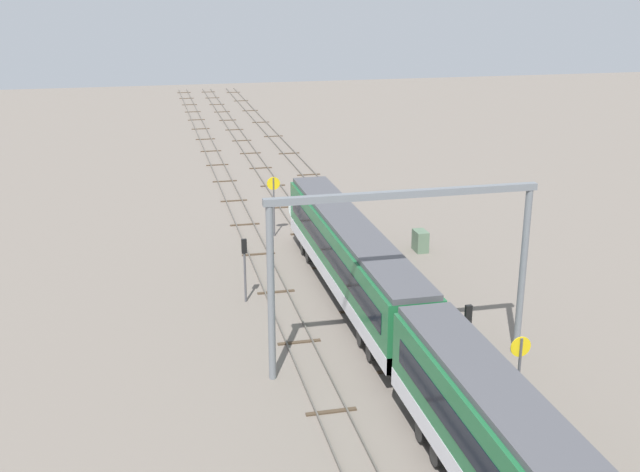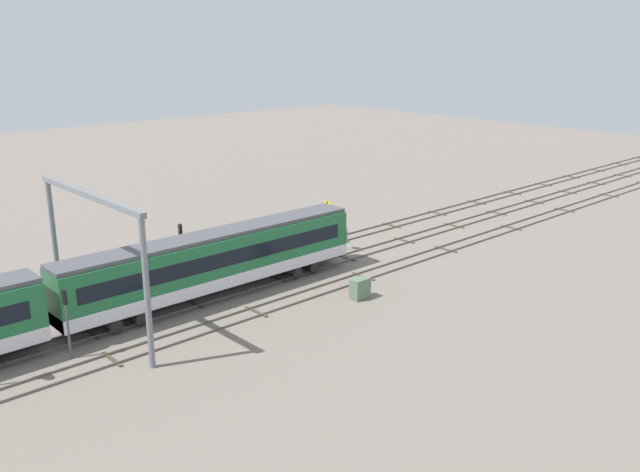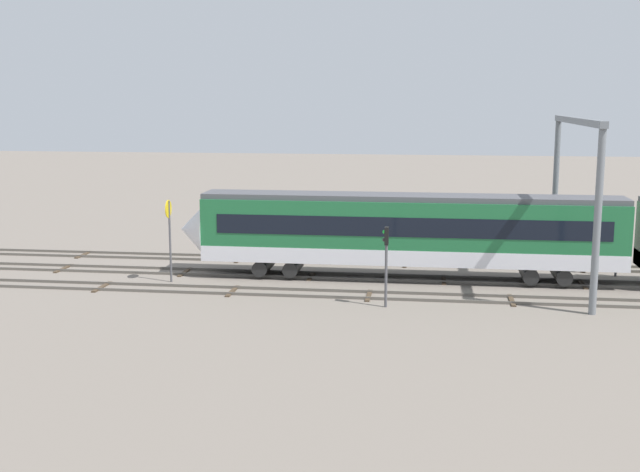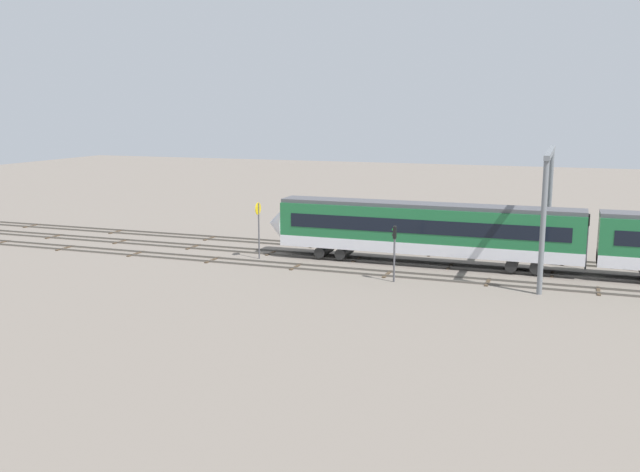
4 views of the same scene
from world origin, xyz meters
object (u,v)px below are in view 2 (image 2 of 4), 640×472
signal_light_trackside_approach (181,241)px  relay_cabinet (360,289)px  signal_light_trackside_departure (67,314)px  overhead_gantry (93,235)px  speed_sign_far_trackside (327,218)px

signal_light_trackside_approach → relay_cabinet: size_ratio=2.64×
signal_light_trackside_approach → signal_light_trackside_departure: signal_light_trackside_departure is taller
overhead_gantry → speed_sign_far_trackside: bearing=6.7°
speed_sign_far_trackside → overhead_gantry: bearing=-173.3°
overhead_gantry → signal_light_trackside_departure: overhead_gantry is taller
signal_light_trackside_departure → relay_cabinet: (19.69, -4.91, -2.10)m
signal_light_trackside_approach → relay_cabinet: signal_light_trackside_approach is taller
signal_light_trackside_departure → relay_cabinet: 20.40m
speed_sign_far_trackside → relay_cabinet: speed_sign_far_trackside is taller
speed_sign_far_trackside → signal_light_trackside_approach: bearing=162.4°
signal_light_trackside_departure → overhead_gantry: bearing=37.5°
signal_light_trackside_approach → relay_cabinet: 15.46m
speed_sign_far_trackside → relay_cabinet: (-5.92, -9.90, -2.39)m
speed_sign_far_trackside → signal_light_trackside_departure: (-25.61, -4.99, -0.29)m
speed_sign_far_trackside → signal_light_trackside_departure: bearing=-169.0°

